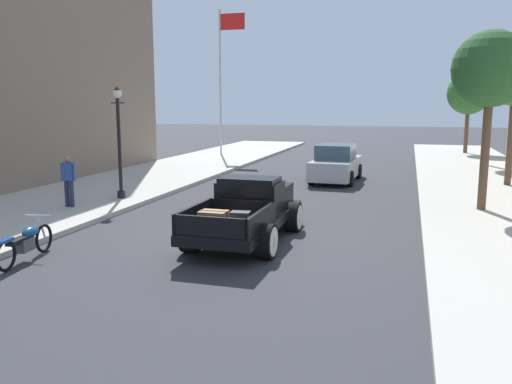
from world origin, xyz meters
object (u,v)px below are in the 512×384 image
at_px(motorcycle_parked, 26,242).
at_px(street_tree_farthest, 469,94).
at_px(flagpole, 223,66).
at_px(pedestrian_sidewalk_left, 68,178).
at_px(street_tree_third, 492,73).
at_px(street_tree_nearest, 491,70).
at_px(car_background_silver, 336,164).
at_px(street_lamp_near, 119,134).
at_px(hotrod_truck_black, 249,210).

relative_size(motorcycle_parked, street_tree_farthest, 0.40).
height_order(flagpole, street_tree_farthest, flagpole).
height_order(pedestrian_sidewalk_left, street_tree_third, street_tree_third).
bearing_deg(street_tree_third, street_tree_nearest, -97.61).
bearing_deg(street_tree_nearest, motorcycle_parked, -141.28).
xyz_separation_m(car_background_silver, pedestrian_sidewalk_left, (-7.31, -8.97, 0.32)).
xyz_separation_m(motorcycle_parked, street_tree_farthest, (11.61, 28.54, 3.62)).
bearing_deg(street_lamp_near, street_tree_farthest, 58.49).
xyz_separation_m(motorcycle_parked, flagpole, (-3.68, 23.42, 5.33)).
distance_m(hotrod_truck_black, flagpole, 22.20).
relative_size(car_background_silver, street_tree_farthest, 0.82).
height_order(street_tree_nearest, street_tree_farthest, street_tree_nearest).
bearing_deg(car_background_silver, street_lamp_near, -132.89).
distance_m(flagpole, street_tree_farthest, 16.21).
relative_size(hotrod_truck_black, street_tree_nearest, 0.91).
bearing_deg(motorcycle_parked, hotrod_truck_black, 38.29).
xyz_separation_m(street_lamp_near, flagpole, (-2.01, 16.53, 3.39)).
bearing_deg(hotrod_truck_black, motorcycle_parked, -141.71).
bearing_deg(hotrod_truck_black, street_tree_farthest, 73.49).
height_order(hotrod_truck_black, street_tree_nearest, street_tree_nearest).
bearing_deg(street_tree_farthest, hotrod_truck_black, -106.51).
distance_m(motorcycle_parked, street_lamp_near, 7.35).
bearing_deg(car_background_silver, street_tree_nearest, -47.35).
xyz_separation_m(car_background_silver, street_lamp_near, (-6.57, -7.07, 1.62)).
bearing_deg(flagpole, car_background_silver, -47.80).
bearing_deg(flagpole, street_tree_farthest, 18.52).
bearing_deg(flagpole, street_tree_third, -8.04).
distance_m(street_tree_third, street_tree_farthest, 7.40).
relative_size(car_background_silver, street_tree_third, 0.68).
xyz_separation_m(flagpole, street_tree_nearest, (13.89, -15.23, -1.37)).
bearing_deg(flagpole, hotrod_truck_black, -68.88).
distance_m(pedestrian_sidewalk_left, street_tree_third, 22.02).
bearing_deg(car_background_silver, hotrod_truck_black, -94.21).
height_order(street_tree_nearest, street_tree_third, street_tree_third).
xyz_separation_m(flagpole, street_tree_farthest, (15.29, 5.12, -1.71)).
relative_size(street_lamp_near, street_tree_third, 0.60).
distance_m(car_background_silver, pedestrian_sidewalk_left, 11.58).
bearing_deg(hotrod_truck_black, street_tree_nearest, 39.01).
bearing_deg(street_tree_nearest, street_tree_third, 82.39).
relative_size(motorcycle_parked, street_tree_third, 0.33).
xyz_separation_m(street_lamp_near, street_tree_third, (13.62, 14.32, 2.62)).
xyz_separation_m(hotrod_truck_black, street_lamp_near, (-5.78, 3.64, 1.63)).
distance_m(car_background_silver, street_lamp_near, 9.78).
height_order(pedestrian_sidewalk_left, street_lamp_near, street_lamp_near).
relative_size(hotrod_truck_black, street_tree_farthest, 0.93).
relative_size(car_background_silver, street_tree_nearest, 0.80).
bearing_deg(street_lamp_near, hotrod_truck_black, -32.21).
xyz_separation_m(street_lamp_near, street_tree_nearest, (11.88, 1.30, 2.01)).
bearing_deg(hotrod_truck_black, street_lamp_near, 147.79).
height_order(hotrod_truck_black, motorcycle_parked, hotrod_truck_black).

